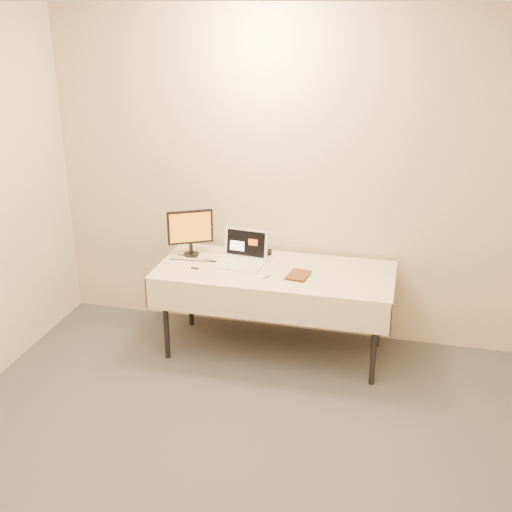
% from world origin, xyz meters
% --- Properties ---
extents(back_wall, '(4.00, 0.10, 2.70)m').
position_xyz_m(back_wall, '(0.00, 2.50, 1.35)').
color(back_wall, beige).
rests_on(back_wall, ground).
extents(table, '(1.86, 0.81, 0.74)m').
position_xyz_m(table, '(0.00, 2.05, 0.68)').
color(table, black).
rests_on(table, ground).
extents(laptop, '(0.40, 0.34, 0.26)m').
position_xyz_m(laptop, '(-0.28, 2.12, 0.80)').
color(laptop, white).
rests_on(laptop, table).
extents(monitor, '(0.34, 0.20, 0.39)m').
position_xyz_m(monitor, '(-0.74, 2.18, 0.96)').
color(monitor, black).
rests_on(monitor, table).
extents(book, '(0.16, 0.04, 0.21)m').
position_xyz_m(book, '(0.13, 1.97, 0.84)').
color(book, '#974F1B').
rests_on(book, table).
extents(alarm_clock, '(0.12, 0.09, 0.05)m').
position_xyz_m(alarm_clock, '(-0.15, 2.35, 0.76)').
color(alarm_clock, black).
rests_on(alarm_clock, table).
extents(clicker, '(0.08, 0.11, 0.02)m').
position_xyz_m(clicker, '(-0.03, 1.89, 0.75)').
color(clicker, silver).
rests_on(clicker, table).
extents(paper_form, '(0.20, 0.31, 0.00)m').
position_xyz_m(paper_form, '(0.28, 2.11, 0.74)').
color(paper_form, '#B5DAAE').
rests_on(paper_form, table).
extents(usb_dongle, '(0.06, 0.03, 0.01)m').
position_xyz_m(usb_dongle, '(-0.62, 1.91, 0.74)').
color(usb_dongle, black).
rests_on(usb_dongle, table).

